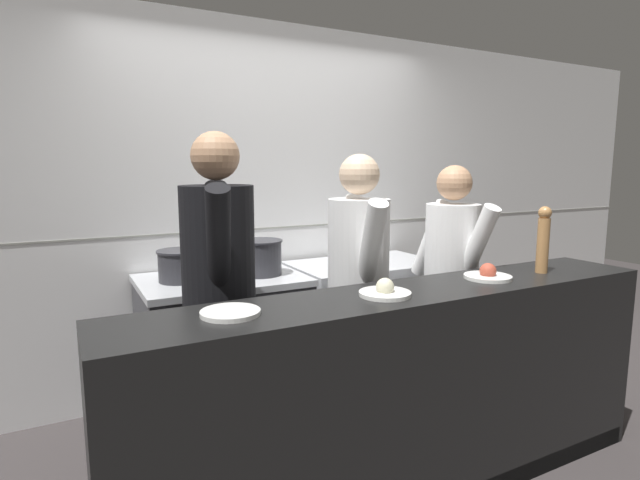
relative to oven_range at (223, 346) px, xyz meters
name	(u,v)px	position (x,y,z in m)	size (l,w,h in m)	color
ground_plane	(374,469)	(0.52, -0.97, -0.45)	(14.00, 14.00, 0.00)	#383333
wall_back_tiled	(272,207)	(0.52, 0.40, 0.85)	(8.00, 0.06, 2.60)	white
oven_range	(223,346)	(0.00, 0.00, 0.00)	(1.01, 0.71, 0.91)	#38383D
prep_counter	(364,323)	(1.07, 0.00, -0.01)	(1.05, 0.65, 0.90)	#B7BABF
pass_counter	(409,395)	(0.55, -1.20, 0.05)	(2.80, 0.45, 1.02)	black
stock_pot	(180,265)	(-0.25, 0.01, 0.55)	(0.28, 0.28, 0.19)	#2D2D33
sauce_pot	(260,256)	(0.25, -0.05, 0.57)	(0.28, 0.28, 0.22)	#2D2D33
mixing_bowl_steel	(348,257)	(0.94, 0.02, 0.50)	(0.23, 0.23, 0.10)	#B7BABF
chefs_knife	(360,267)	(0.94, -0.15, 0.46)	(0.38, 0.12, 0.02)	#B7BABF
plated_dish_main	(230,313)	(-0.32, -1.17, 0.58)	(0.23, 0.23, 0.02)	white
plated_dish_appetiser	(385,291)	(0.39, -1.22, 0.59)	(0.23, 0.23, 0.08)	white
plated_dish_dessert	(488,275)	(1.05, -1.18, 0.59)	(0.24, 0.24, 0.08)	white
pepper_mill	(543,238)	(1.42, -1.21, 0.76)	(0.07, 0.07, 0.36)	#AD7A47
chef_head_cook	(219,292)	(-0.20, -0.63, 0.53)	(0.44, 0.77, 1.76)	black
chef_sous	(358,288)	(0.57, -0.70, 0.47)	(0.42, 0.72, 1.66)	black
chef_line	(451,281)	(1.24, -0.71, 0.44)	(0.33, 0.70, 1.60)	black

